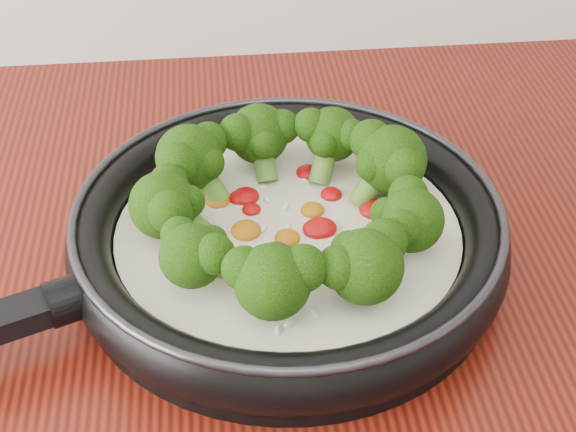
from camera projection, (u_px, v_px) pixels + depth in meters
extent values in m
cylinder|color=black|center=(288.00, 257.00, 0.69)|extent=(0.44, 0.44, 0.01)
torus|color=black|center=(288.00, 233.00, 0.68)|extent=(0.46, 0.46, 0.04)
torus|color=#2D2D33|center=(288.00, 209.00, 0.66)|extent=(0.45, 0.45, 0.01)
cylinder|color=black|center=(70.00, 299.00, 0.61)|extent=(0.04, 0.04, 0.03)
cylinder|color=#EEE7CE|center=(288.00, 240.00, 0.68)|extent=(0.36, 0.36, 0.02)
ellipsoid|color=#AC080A|center=(374.00, 209.00, 0.69)|extent=(0.03, 0.03, 0.01)
ellipsoid|color=#AC080A|center=(239.00, 198.00, 0.71)|extent=(0.03, 0.03, 0.01)
ellipsoid|color=#B3610B|center=(246.00, 231.00, 0.67)|extent=(0.03, 0.03, 0.01)
ellipsoid|color=#AC080A|center=(317.00, 229.00, 0.67)|extent=(0.03, 0.03, 0.01)
ellipsoid|color=#AC080A|center=(275.00, 270.00, 0.63)|extent=(0.03, 0.03, 0.01)
ellipsoid|color=#B3610B|center=(287.00, 238.00, 0.66)|extent=(0.03, 0.03, 0.01)
ellipsoid|color=#AC080A|center=(380.00, 240.00, 0.66)|extent=(0.02, 0.02, 0.01)
ellipsoid|color=#AC080A|center=(331.00, 194.00, 0.71)|extent=(0.03, 0.03, 0.01)
ellipsoid|color=#B3610B|center=(312.00, 210.00, 0.69)|extent=(0.02, 0.02, 0.01)
ellipsoid|color=#AC080A|center=(251.00, 209.00, 0.69)|extent=(0.02, 0.02, 0.01)
ellipsoid|color=#AC080A|center=(246.00, 196.00, 0.71)|extent=(0.03, 0.03, 0.01)
ellipsoid|color=#B3610B|center=(380.00, 262.00, 0.64)|extent=(0.03, 0.03, 0.01)
ellipsoid|color=#AC080A|center=(308.00, 172.00, 0.74)|extent=(0.03, 0.03, 0.01)
ellipsoid|color=#AC080A|center=(195.00, 168.00, 0.74)|extent=(0.03, 0.03, 0.01)
ellipsoid|color=#B3610B|center=(218.00, 200.00, 0.70)|extent=(0.02, 0.02, 0.01)
ellipsoid|color=#AC080A|center=(322.00, 228.00, 0.67)|extent=(0.04, 0.04, 0.01)
ellipsoid|color=white|center=(261.00, 188.00, 0.72)|extent=(0.01, 0.01, 0.00)
ellipsoid|color=white|center=(285.00, 207.00, 0.70)|extent=(0.01, 0.01, 0.00)
ellipsoid|color=white|center=(398.00, 273.00, 0.63)|extent=(0.01, 0.01, 0.00)
ellipsoid|color=white|center=(387.00, 233.00, 0.67)|extent=(0.01, 0.01, 0.00)
ellipsoid|color=white|center=(289.00, 322.00, 0.59)|extent=(0.01, 0.01, 0.00)
ellipsoid|color=white|center=(363.00, 176.00, 0.74)|extent=(0.00, 0.01, 0.00)
ellipsoid|color=white|center=(284.00, 214.00, 0.69)|extent=(0.01, 0.01, 0.00)
ellipsoid|color=white|center=(280.00, 255.00, 0.65)|extent=(0.01, 0.01, 0.00)
ellipsoid|color=white|center=(219.00, 212.00, 0.69)|extent=(0.01, 0.01, 0.00)
ellipsoid|color=white|center=(326.00, 155.00, 0.76)|extent=(0.01, 0.01, 0.00)
ellipsoid|color=white|center=(362.00, 197.00, 0.71)|extent=(0.01, 0.01, 0.00)
ellipsoid|color=white|center=(264.00, 228.00, 0.67)|extent=(0.01, 0.01, 0.00)
ellipsoid|color=white|center=(326.00, 170.00, 0.74)|extent=(0.01, 0.01, 0.00)
ellipsoid|color=white|center=(250.00, 270.00, 0.64)|extent=(0.01, 0.01, 0.00)
ellipsoid|color=white|center=(307.00, 223.00, 0.68)|extent=(0.01, 0.01, 0.00)
ellipsoid|color=white|center=(305.00, 180.00, 0.73)|extent=(0.01, 0.01, 0.00)
ellipsoid|color=white|center=(333.00, 239.00, 0.66)|extent=(0.01, 0.01, 0.00)
ellipsoid|color=white|center=(288.00, 228.00, 0.68)|extent=(0.01, 0.01, 0.00)
ellipsoid|color=white|center=(301.00, 239.00, 0.67)|extent=(0.01, 0.01, 0.00)
ellipsoid|color=white|center=(313.00, 313.00, 0.60)|extent=(0.01, 0.01, 0.00)
ellipsoid|color=white|center=(278.00, 331.00, 0.59)|extent=(0.01, 0.01, 0.00)
ellipsoid|color=white|center=(255.00, 260.00, 0.65)|extent=(0.01, 0.01, 0.00)
ellipsoid|color=white|center=(289.00, 237.00, 0.66)|extent=(0.01, 0.01, 0.00)
ellipsoid|color=white|center=(267.00, 199.00, 0.71)|extent=(0.01, 0.01, 0.00)
cylinder|color=#619932|center=(370.00, 185.00, 0.70)|extent=(0.04, 0.03, 0.04)
sphere|color=black|center=(392.00, 160.00, 0.69)|extent=(0.08, 0.08, 0.06)
sphere|color=black|center=(371.00, 141.00, 0.70)|extent=(0.05, 0.05, 0.04)
sphere|color=black|center=(404.00, 168.00, 0.67)|extent=(0.04, 0.04, 0.03)
sphere|color=black|center=(373.00, 164.00, 0.69)|extent=(0.04, 0.04, 0.03)
cylinder|color=#619932|center=(324.00, 164.00, 0.72)|extent=(0.03, 0.04, 0.04)
sphere|color=black|center=(333.00, 134.00, 0.73)|extent=(0.06, 0.06, 0.05)
sphere|color=black|center=(311.00, 125.00, 0.72)|extent=(0.04, 0.04, 0.03)
sphere|color=black|center=(351.00, 135.00, 0.71)|extent=(0.04, 0.04, 0.03)
sphere|color=black|center=(324.00, 144.00, 0.71)|extent=(0.03, 0.03, 0.02)
cylinder|color=#619932|center=(264.00, 162.00, 0.73)|extent=(0.02, 0.04, 0.04)
sphere|color=black|center=(259.00, 134.00, 0.73)|extent=(0.07, 0.07, 0.05)
sphere|color=black|center=(238.00, 132.00, 0.72)|extent=(0.04, 0.04, 0.03)
sphere|color=black|center=(282.00, 127.00, 0.73)|extent=(0.04, 0.04, 0.03)
sphere|color=black|center=(264.00, 144.00, 0.71)|extent=(0.03, 0.03, 0.03)
cylinder|color=#619932|center=(209.00, 183.00, 0.70)|extent=(0.04, 0.04, 0.04)
sphere|color=black|center=(189.00, 158.00, 0.70)|extent=(0.07, 0.07, 0.06)
sphere|color=black|center=(178.00, 164.00, 0.68)|extent=(0.05, 0.05, 0.04)
sphere|color=black|center=(208.00, 141.00, 0.71)|extent=(0.04, 0.04, 0.03)
sphere|color=black|center=(208.00, 163.00, 0.69)|extent=(0.04, 0.04, 0.03)
cylinder|color=#619932|center=(190.00, 221.00, 0.66)|extent=(0.04, 0.02, 0.04)
sphere|color=black|center=(163.00, 205.00, 0.65)|extent=(0.07, 0.07, 0.05)
sphere|color=black|center=(170.00, 212.00, 0.63)|extent=(0.04, 0.04, 0.03)
sphere|color=black|center=(169.00, 183.00, 0.66)|extent=(0.04, 0.04, 0.03)
sphere|color=black|center=(188.00, 202.00, 0.65)|extent=(0.03, 0.03, 0.03)
cylinder|color=#619932|center=(214.00, 262.00, 0.62)|extent=(0.04, 0.04, 0.04)
sphere|color=black|center=(192.00, 256.00, 0.60)|extent=(0.06, 0.06, 0.05)
sphere|color=black|center=(214.00, 254.00, 0.59)|extent=(0.04, 0.04, 0.03)
sphere|color=black|center=(179.00, 235.00, 0.61)|extent=(0.04, 0.04, 0.03)
sphere|color=black|center=(212.00, 241.00, 0.61)|extent=(0.03, 0.03, 0.02)
cylinder|color=#619932|center=(276.00, 282.00, 0.60)|extent=(0.03, 0.04, 0.04)
sphere|color=black|center=(273.00, 282.00, 0.58)|extent=(0.07, 0.07, 0.05)
sphere|color=black|center=(303.00, 268.00, 0.57)|extent=(0.04, 0.04, 0.03)
sphere|color=black|center=(244.00, 268.00, 0.58)|extent=(0.04, 0.04, 0.03)
sphere|color=black|center=(276.00, 261.00, 0.59)|extent=(0.04, 0.04, 0.03)
cylinder|color=#619932|center=(347.00, 270.00, 0.62)|extent=(0.03, 0.04, 0.04)
sphere|color=black|center=(366.00, 267.00, 0.59)|extent=(0.07, 0.07, 0.06)
sphere|color=black|center=(384.00, 242.00, 0.60)|extent=(0.04, 0.04, 0.03)
sphere|color=black|center=(339.00, 267.00, 0.58)|extent=(0.04, 0.04, 0.03)
sphere|color=black|center=(349.00, 249.00, 0.60)|extent=(0.04, 0.04, 0.03)
cylinder|color=#619932|center=(385.00, 233.00, 0.65)|extent=(0.04, 0.03, 0.04)
sphere|color=black|center=(412.00, 220.00, 0.63)|extent=(0.07, 0.07, 0.05)
sphere|color=black|center=(408.00, 195.00, 0.64)|extent=(0.04, 0.04, 0.03)
sphere|color=black|center=(402.00, 227.00, 0.62)|extent=(0.04, 0.04, 0.03)
sphere|color=black|center=(386.00, 213.00, 0.64)|extent=(0.03, 0.03, 0.03)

